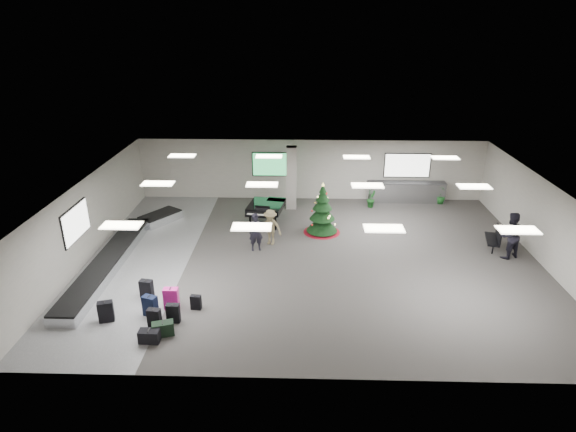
{
  "coord_description": "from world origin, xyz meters",
  "views": [
    {
      "loc": [
        -0.51,
        -17.32,
        9.03
      ],
      "look_at": [
        -1.04,
        1.0,
        1.44
      ],
      "focal_mm": 30.0,
      "sensor_mm": 36.0,
      "label": 1
    }
  ],
  "objects_px": {
    "potted_plant_right": "(441,195)",
    "traveler_b": "(270,227)",
    "christmas_tree": "(322,216)",
    "bench": "(495,237)",
    "potted_plant_left": "(371,199)",
    "baggage_carousel": "(120,252)",
    "pink_suitcase": "(171,299)",
    "service_counter": "(406,192)",
    "grand_piano": "(266,207)",
    "traveler_bench": "(510,235)",
    "traveler_a": "(256,232)"
  },
  "relations": [
    {
      "from": "bench",
      "to": "traveler_bench",
      "type": "relative_size",
      "value": 0.76
    },
    {
      "from": "grand_piano",
      "to": "potted_plant_right",
      "type": "distance_m",
      "value": 9.4
    },
    {
      "from": "potted_plant_right",
      "to": "grand_piano",
      "type": "bearing_deg",
      "value": -161.95
    },
    {
      "from": "pink_suitcase",
      "to": "potted_plant_right",
      "type": "bearing_deg",
      "value": 40.19
    },
    {
      "from": "potted_plant_right",
      "to": "baggage_carousel",
      "type": "bearing_deg",
      "value": -155.86
    },
    {
      "from": "bench",
      "to": "potted_plant_right",
      "type": "relative_size",
      "value": 1.62
    },
    {
      "from": "christmas_tree",
      "to": "bench",
      "type": "bearing_deg",
      "value": -11.05
    },
    {
      "from": "traveler_b",
      "to": "service_counter",
      "type": "bearing_deg",
      "value": 58.89
    },
    {
      "from": "bench",
      "to": "traveler_b",
      "type": "xyz_separation_m",
      "value": [
        -9.44,
        0.11,
        0.28
      ]
    },
    {
      "from": "traveler_b",
      "to": "potted_plant_right",
      "type": "xyz_separation_m",
      "value": [
        8.57,
        5.15,
        -0.33
      ]
    },
    {
      "from": "traveler_a",
      "to": "potted_plant_right",
      "type": "xyz_separation_m",
      "value": [
        9.13,
        5.74,
        -0.35
      ]
    },
    {
      "from": "pink_suitcase",
      "to": "potted_plant_right",
      "type": "height_order",
      "value": "potted_plant_right"
    },
    {
      "from": "christmas_tree",
      "to": "service_counter",
      "type": "bearing_deg",
      "value": 41.57
    },
    {
      "from": "potted_plant_left",
      "to": "potted_plant_right",
      "type": "bearing_deg",
      "value": 9.87
    },
    {
      "from": "pink_suitcase",
      "to": "grand_piano",
      "type": "distance_m",
      "value": 7.75
    },
    {
      "from": "traveler_b",
      "to": "potted_plant_left",
      "type": "distance_m",
      "value": 6.65
    },
    {
      "from": "christmas_tree",
      "to": "bench",
      "type": "distance_m",
      "value": 7.34
    },
    {
      "from": "baggage_carousel",
      "to": "potted_plant_left",
      "type": "bearing_deg",
      "value": 28.4
    },
    {
      "from": "bench",
      "to": "potted_plant_right",
      "type": "height_order",
      "value": "potted_plant_right"
    },
    {
      "from": "traveler_a",
      "to": "potted_plant_left",
      "type": "relative_size",
      "value": 1.85
    },
    {
      "from": "traveler_a",
      "to": "traveler_b",
      "type": "bearing_deg",
      "value": 30.69
    },
    {
      "from": "christmas_tree",
      "to": "potted_plant_left",
      "type": "relative_size",
      "value": 2.71
    },
    {
      "from": "bench",
      "to": "traveler_bench",
      "type": "xyz_separation_m",
      "value": [
        0.21,
        -0.86,
        0.47
      ]
    },
    {
      "from": "christmas_tree",
      "to": "grand_piano",
      "type": "height_order",
      "value": "christmas_tree"
    },
    {
      "from": "pink_suitcase",
      "to": "service_counter",
      "type": "bearing_deg",
      "value": 45.45
    },
    {
      "from": "christmas_tree",
      "to": "traveler_bench",
      "type": "bearing_deg",
      "value": -16.99
    },
    {
      "from": "service_counter",
      "to": "potted_plant_left",
      "type": "distance_m",
      "value": 2.09
    },
    {
      "from": "traveler_a",
      "to": "potted_plant_right",
      "type": "distance_m",
      "value": 10.78
    },
    {
      "from": "service_counter",
      "to": "grand_piano",
      "type": "distance_m",
      "value": 7.8
    },
    {
      "from": "pink_suitcase",
      "to": "baggage_carousel",
      "type": "bearing_deg",
      "value": 128.72
    },
    {
      "from": "traveler_b",
      "to": "potted_plant_right",
      "type": "height_order",
      "value": "traveler_b"
    },
    {
      "from": "service_counter",
      "to": "traveler_a",
      "type": "bearing_deg",
      "value": -141.17
    },
    {
      "from": "pink_suitcase",
      "to": "christmas_tree",
      "type": "relative_size",
      "value": 0.33
    },
    {
      "from": "service_counter",
      "to": "grand_piano",
      "type": "height_order",
      "value": "grand_piano"
    },
    {
      "from": "baggage_carousel",
      "to": "christmas_tree",
      "type": "bearing_deg",
      "value": 18.02
    },
    {
      "from": "potted_plant_left",
      "to": "potted_plant_right",
      "type": "height_order",
      "value": "potted_plant_right"
    },
    {
      "from": "potted_plant_right",
      "to": "traveler_b",
      "type": "bearing_deg",
      "value": -148.98
    },
    {
      "from": "baggage_carousel",
      "to": "grand_piano",
      "type": "bearing_deg",
      "value": 32.63
    },
    {
      "from": "bench",
      "to": "potted_plant_right",
      "type": "xyz_separation_m",
      "value": [
        -0.87,
        5.26,
        -0.05
      ]
    },
    {
      "from": "traveler_b",
      "to": "traveler_bench",
      "type": "relative_size",
      "value": 0.81
    },
    {
      "from": "pink_suitcase",
      "to": "grand_piano",
      "type": "relative_size",
      "value": 0.35
    },
    {
      "from": "christmas_tree",
      "to": "potted_plant_right",
      "type": "bearing_deg",
      "value": 31.35
    },
    {
      "from": "baggage_carousel",
      "to": "pink_suitcase",
      "type": "distance_m",
      "value": 4.75
    },
    {
      "from": "traveler_bench",
      "to": "grand_piano",
      "type": "bearing_deg",
      "value": -41.62
    },
    {
      "from": "traveler_bench",
      "to": "potted_plant_left",
      "type": "bearing_deg",
      "value": -72.78
    },
    {
      "from": "baggage_carousel",
      "to": "service_counter",
      "type": "height_order",
      "value": "service_counter"
    },
    {
      "from": "service_counter",
      "to": "traveler_bench",
      "type": "xyz_separation_m",
      "value": [
        2.85,
        -6.3,
        0.43
      ]
    },
    {
      "from": "baggage_carousel",
      "to": "traveler_bench",
      "type": "xyz_separation_m",
      "value": [
        15.7,
        0.43,
        0.76
      ]
    },
    {
      "from": "bench",
      "to": "traveler_b",
      "type": "bearing_deg",
      "value": -166.22
    },
    {
      "from": "service_counter",
      "to": "christmas_tree",
      "type": "bearing_deg",
      "value": -138.43
    }
  ]
}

